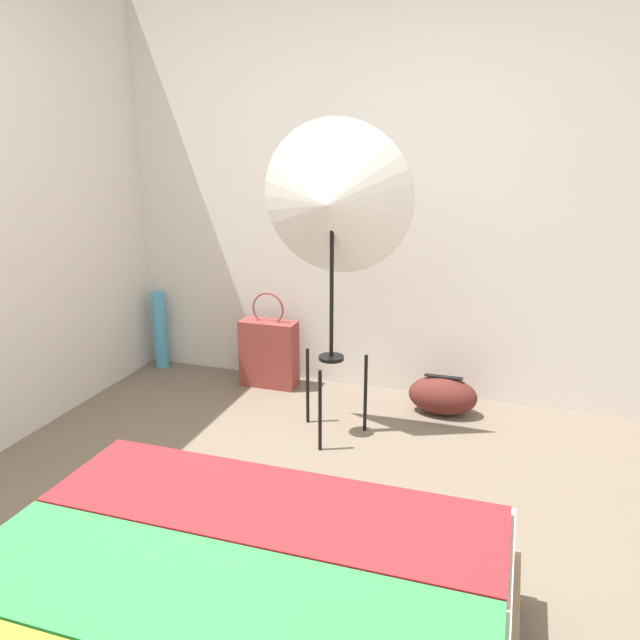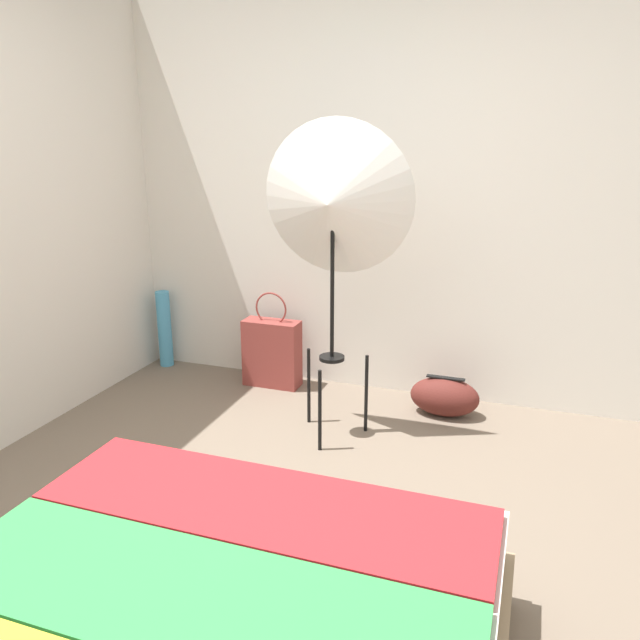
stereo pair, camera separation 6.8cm
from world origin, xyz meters
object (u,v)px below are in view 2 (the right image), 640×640
(tote_bag, at_px, (272,352))
(duffel_bag, at_px, (445,397))
(photo_umbrella, at_px, (333,203))
(paper_roll, at_px, (165,329))

(tote_bag, height_order, duffel_bag, tote_bag)
(photo_umbrella, xyz_separation_m, paper_roll, (-1.50, 0.65, -1.02))
(photo_umbrella, bearing_deg, duffel_bag, 39.39)
(tote_bag, distance_m, paper_roll, 0.90)
(tote_bag, distance_m, duffel_bag, 1.18)
(paper_roll, bearing_deg, tote_bag, -5.84)
(photo_umbrella, relative_size, tote_bag, 2.66)
(photo_umbrella, height_order, paper_roll, photo_umbrella)
(tote_bag, bearing_deg, duffel_bag, -4.56)
(duffel_bag, xyz_separation_m, paper_roll, (-2.06, 0.18, 0.16))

